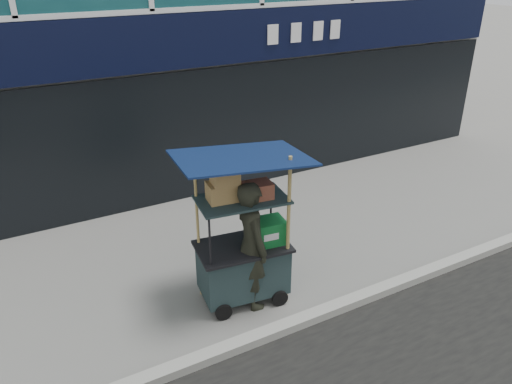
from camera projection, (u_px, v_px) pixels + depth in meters
ground at (273, 323)px, 6.32m from camera, size 80.00×80.00×0.00m
curb at (281, 328)px, 6.14m from camera, size 80.00×0.18×0.12m
vendor_cart at (244, 250)px, 6.47m from camera, size 1.70×1.31×2.13m
vendor_man at (251, 245)px, 6.34m from camera, size 0.46×0.67×1.76m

